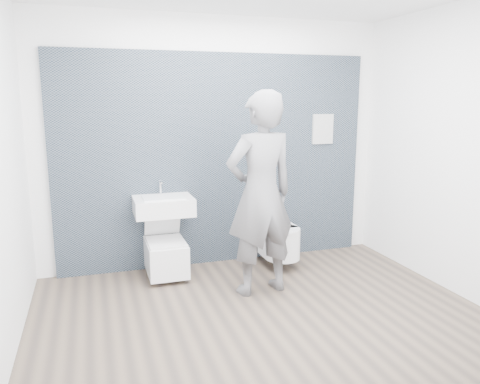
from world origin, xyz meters
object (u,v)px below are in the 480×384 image
object	(u,v)px
toilet_square	(166,255)
washbasin	(163,205)
toilet_rounded	(279,240)
visitor	(261,194)

from	to	relation	value
toilet_square	washbasin	bearing A→B (deg)	90.00
toilet_square	toilet_rounded	world-z (taller)	toilet_square
washbasin	toilet_square	distance (m)	0.54
washbasin	visitor	xyz separation A→B (m)	(0.83, -0.74, 0.21)
washbasin	toilet_rounded	size ratio (longest dim) A/B	0.94
toilet_rounded	visitor	size ratio (longest dim) A/B	0.33
washbasin	visitor	size ratio (longest dim) A/B	0.31
washbasin	toilet_square	bearing A→B (deg)	-90.00
toilet_rounded	washbasin	bearing A→B (deg)	175.47
toilet_square	visitor	size ratio (longest dim) A/B	0.38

